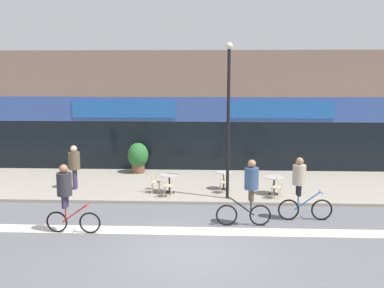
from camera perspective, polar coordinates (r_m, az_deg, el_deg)
The scene contains 17 objects.
ground_plane at distance 12.73m, azimuth 0.20°, elevation -13.64°, with size 120.00×120.00×0.00m, color #5B5B60.
sidewalk_slab at distance 19.59m, azimuth 1.07°, elevation -5.22°, with size 40.00×5.50×0.12m, color gray.
storefront_facade at distance 23.77m, azimuth 1.39°, elevation 4.42°, with size 40.00×4.06×5.94m.
bike_lane_stripe at distance 14.30m, azimuth 0.49°, elevation -10.99°, with size 36.00×0.70×0.01m, color silver.
bistro_table_0 at distance 18.00m, azimuth -2.90°, elevation -4.58°, with size 0.74×0.74×0.74m.
bistro_table_1 at distance 18.57m, azimuth 4.05°, elevation -4.23°, with size 0.63×0.63×0.73m.
bistro_table_2 at distance 18.08m, azimuth 10.39°, elevation -4.75°, with size 0.77×0.77×0.70m.
cafe_chair_0_near at distance 17.41m, azimuth -3.11°, elevation -5.12°, with size 0.43×0.59×0.90m.
cafe_chair_0_side at distance 18.08m, azimuth -4.88°, elevation -4.60°, with size 0.58×0.40×0.90m.
cafe_chair_1_near at distance 17.96m, azimuth 4.11°, elevation -4.68°, with size 0.41×0.58×0.90m.
cafe_chair_2_near at distance 17.48m, azimuth 10.68°, elevation -5.21°, with size 0.43×0.59×0.90m.
planter_pot at distance 21.64m, azimuth -6.87°, elevation -1.62°, with size 0.98×0.98×1.45m.
lamp_post at distance 16.82m, azimuth 4.65°, elevation 4.15°, with size 0.26×0.26×5.87m.
cyclist_0 at distance 14.31m, azimuth -15.67°, elevation -5.99°, with size 1.72×0.50×2.16m.
cyclist_1 at distance 15.39m, azimuth 13.67°, elevation -5.07°, with size 1.83×0.50×2.14m.
cyclist_2 at distance 14.53m, azimuth 7.32°, elevation -5.50°, with size 1.78×0.50×2.18m.
pedestrian_near_end at distance 19.13m, azimuth -14.72°, elevation -2.38°, with size 0.50×0.50×1.82m.
Camera 1 is at (0.48, -11.72, 4.94)m, focal length 42.00 mm.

